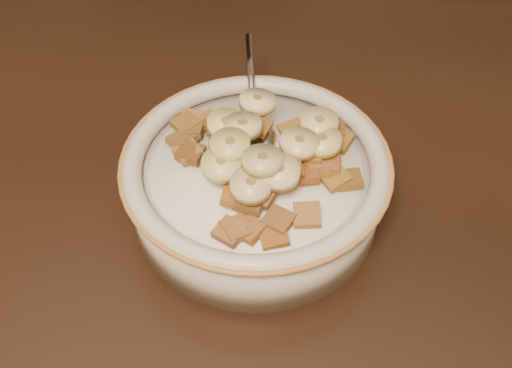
# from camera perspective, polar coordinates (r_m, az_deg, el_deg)

# --- Properties ---
(table) EXTENTS (1.44, 0.96, 0.04)m
(table) POSITION_cam_1_polar(r_m,az_deg,el_deg) (0.48, -9.38, -10.85)
(table) COLOR black
(table) RESTS_ON floor
(chair) EXTENTS (0.47, 0.47, 1.04)m
(chair) POSITION_cam_1_polar(r_m,az_deg,el_deg) (1.15, -8.60, 14.77)
(chair) COLOR black
(chair) RESTS_ON floor
(cereal_bowl) EXTENTS (0.21, 0.21, 0.05)m
(cereal_bowl) POSITION_cam_1_polar(r_m,az_deg,el_deg) (0.48, 0.00, -0.38)
(cereal_bowl) COLOR silver
(cereal_bowl) RESTS_ON table
(milk) EXTENTS (0.17, 0.17, 0.00)m
(milk) POSITION_cam_1_polar(r_m,az_deg,el_deg) (0.47, 0.00, 1.69)
(milk) COLOR white
(milk) RESTS_ON cereal_bowl
(spoon) EXTENTS (0.05, 0.06, 0.01)m
(spoon) POSITION_cam_1_polar(r_m,az_deg,el_deg) (0.49, -0.18, 4.92)
(spoon) COLOR #BDBDBD
(spoon) RESTS_ON cereal_bowl
(cereal_square_0) EXTENTS (0.03, 0.03, 0.01)m
(cereal_square_0) POSITION_cam_1_polar(r_m,az_deg,el_deg) (0.47, -6.84, 3.21)
(cereal_square_0) COLOR #8D5D22
(cereal_square_0) RESTS_ON milk
(cereal_square_1) EXTENTS (0.02, 0.02, 0.01)m
(cereal_square_1) POSITION_cam_1_polar(r_m,az_deg,el_deg) (0.45, 9.28, 0.47)
(cereal_square_1) COLOR brown
(cereal_square_1) RESTS_ON milk
(cereal_square_2) EXTENTS (0.02, 0.02, 0.01)m
(cereal_square_2) POSITION_cam_1_polar(r_m,az_deg,el_deg) (0.49, -6.46, 5.47)
(cereal_square_2) COLOR brown
(cereal_square_2) RESTS_ON milk
(cereal_square_3) EXTENTS (0.02, 0.02, 0.01)m
(cereal_square_3) POSITION_cam_1_polar(r_m,az_deg,el_deg) (0.45, -3.77, 2.96)
(cereal_square_3) COLOR olive
(cereal_square_3) RESTS_ON milk
(cereal_square_4) EXTENTS (0.03, 0.03, 0.01)m
(cereal_square_4) POSITION_cam_1_polar(r_m,az_deg,el_deg) (0.48, -7.42, 4.48)
(cereal_square_4) COLOR brown
(cereal_square_4) RESTS_ON milk
(cereal_square_5) EXTENTS (0.03, 0.03, 0.01)m
(cereal_square_5) POSITION_cam_1_polar(r_m,az_deg,el_deg) (0.48, 8.28, 4.34)
(cereal_square_5) COLOR brown
(cereal_square_5) RESTS_ON milk
(cereal_square_6) EXTENTS (0.03, 0.03, 0.01)m
(cereal_square_6) POSITION_cam_1_polar(r_m,az_deg,el_deg) (0.42, -0.68, -4.55)
(cereal_square_6) COLOR brown
(cereal_square_6) RESTS_ON milk
(cereal_square_7) EXTENTS (0.03, 0.02, 0.01)m
(cereal_square_7) POSITION_cam_1_polar(r_m,az_deg,el_deg) (0.47, 0.23, 5.93)
(cereal_square_7) COLOR brown
(cereal_square_7) RESTS_ON milk
(cereal_square_8) EXTENTS (0.03, 0.03, 0.01)m
(cereal_square_8) POSITION_cam_1_polar(r_m,az_deg,el_deg) (0.48, -3.93, 5.78)
(cereal_square_8) COLOR brown
(cereal_square_8) RESTS_ON milk
(cereal_square_9) EXTENTS (0.03, 0.03, 0.01)m
(cereal_square_9) POSITION_cam_1_polar(r_m,az_deg,el_deg) (0.45, 7.90, 0.65)
(cereal_square_9) COLOR #9D6C1E
(cereal_square_9) RESTS_ON milk
(cereal_square_10) EXTENTS (0.03, 0.03, 0.01)m
(cereal_square_10) POSITION_cam_1_polar(r_m,az_deg,el_deg) (0.42, 2.24, -3.62)
(cereal_square_10) COLOR brown
(cereal_square_10) RESTS_ON milk
(cereal_square_11) EXTENTS (0.03, 0.03, 0.01)m
(cereal_square_11) POSITION_cam_1_polar(r_m,az_deg,el_deg) (0.44, 3.31, 1.63)
(cereal_square_11) COLOR brown
(cereal_square_11) RESTS_ON milk
(cereal_square_12) EXTENTS (0.02, 0.02, 0.01)m
(cereal_square_12) POSITION_cam_1_polar(r_m,az_deg,el_deg) (0.45, 4.95, 1.11)
(cereal_square_12) COLOR brown
(cereal_square_12) RESTS_ON milk
(cereal_square_13) EXTENTS (0.03, 0.03, 0.01)m
(cereal_square_13) POSITION_cam_1_polar(r_m,az_deg,el_deg) (0.46, 6.21, 2.16)
(cereal_square_13) COLOR olive
(cereal_square_13) RESTS_ON milk
(cereal_square_14) EXTENTS (0.03, 0.03, 0.01)m
(cereal_square_14) POSITION_cam_1_polar(r_m,az_deg,el_deg) (0.49, -7.04, 6.03)
(cereal_square_14) COLOR brown
(cereal_square_14) RESTS_ON milk
(cereal_square_15) EXTENTS (0.02, 0.02, 0.01)m
(cereal_square_15) POSITION_cam_1_polar(r_m,az_deg,el_deg) (0.46, 5.30, 3.02)
(cereal_square_15) COLOR brown
(cereal_square_15) RESTS_ON milk
(cereal_square_16) EXTENTS (0.03, 0.03, 0.01)m
(cereal_square_16) POSITION_cam_1_polar(r_m,az_deg,el_deg) (0.41, -2.64, -4.74)
(cereal_square_16) COLOR brown
(cereal_square_16) RESTS_ON milk
(cereal_square_17) EXTENTS (0.02, 0.02, 0.01)m
(cereal_square_17) POSITION_cam_1_polar(r_m,az_deg,el_deg) (0.50, -6.46, 6.47)
(cereal_square_17) COLOR olive
(cereal_square_17) RESTS_ON milk
(cereal_square_18) EXTENTS (0.02, 0.02, 0.01)m
(cereal_square_18) POSITION_cam_1_polar(r_m,az_deg,el_deg) (0.42, -0.72, -1.75)
(cereal_square_18) COLOR brown
(cereal_square_18) RESTS_ON milk
(cereal_square_19) EXTENTS (0.03, 0.03, 0.01)m
(cereal_square_19) POSITION_cam_1_polar(r_m,az_deg,el_deg) (0.49, -4.63, 6.32)
(cereal_square_19) COLOR brown
(cereal_square_19) RESTS_ON milk
(cereal_square_20) EXTENTS (0.02, 0.02, 0.01)m
(cereal_square_20) POSITION_cam_1_polar(r_m,az_deg,el_deg) (0.46, 7.18, 1.88)
(cereal_square_20) COLOR #905C32
(cereal_square_20) RESTS_ON milk
(cereal_square_21) EXTENTS (0.02, 0.02, 0.01)m
(cereal_square_21) POSITION_cam_1_polar(r_m,az_deg,el_deg) (0.43, -2.09, -1.24)
(cereal_square_21) COLOR brown
(cereal_square_21) RESTS_ON milk
(cereal_square_22) EXTENTS (0.02, 0.02, 0.01)m
(cereal_square_22) POSITION_cam_1_polar(r_m,az_deg,el_deg) (0.42, 5.11, -3.10)
(cereal_square_22) COLOR #955C2E
(cereal_square_22) RESTS_ON milk
(cereal_square_23) EXTENTS (0.03, 0.03, 0.01)m
(cereal_square_23) POSITION_cam_1_polar(r_m,az_deg,el_deg) (0.43, 0.53, -0.91)
(cereal_square_23) COLOR brown
(cereal_square_23) RESTS_ON milk
(cereal_square_24) EXTENTS (0.02, 0.02, 0.01)m
(cereal_square_24) POSITION_cam_1_polar(r_m,az_deg,el_deg) (0.46, -6.57, 3.13)
(cereal_square_24) COLOR brown
(cereal_square_24) RESTS_ON milk
(cereal_square_25) EXTENTS (0.02, 0.02, 0.01)m
(cereal_square_25) POSITION_cam_1_polar(r_m,az_deg,el_deg) (0.49, 7.71, 5.34)
(cereal_square_25) COLOR brown
(cereal_square_25) RESTS_ON milk
(cereal_square_26) EXTENTS (0.02, 0.02, 0.01)m
(cereal_square_26) POSITION_cam_1_polar(r_m,az_deg,el_deg) (0.45, 6.33, 1.52)
(cereal_square_26) COLOR brown
(cereal_square_26) RESTS_ON milk
(cereal_square_27) EXTENTS (0.03, 0.03, 0.01)m
(cereal_square_27) POSITION_cam_1_polar(r_m,az_deg,el_deg) (0.41, 1.76, -5.17)
(cereal_square_27) COLOR brown
(cereal_square_27) RESTS_ON milk
(cereal_square_28) EXTENTS (0.03, 0.03, 0.01)m
(cereal_square_28) POSITION_cam_1_polar(r_m,az_deg,el_deg) (0.41, -1.95, -4.48)
(cereal_square_28) COLOR #935820
(cereal_square_28) RESTS_ON milk
(cereal_square_29) EXTENTS (0.03, 0.03, 0.01)m
(cereal_square_29) POSITION_cam_1_polar(r_m,az_deg,el_deg) (0.42, -2.03, -4.57)
(cereal_square_29) COLOR brown
(cereal_square_29) RESTS_ON milk
(cereal_square_30) EXTENTS (0.03, 0.03, 0.01)m
(cereal_square_30) POSITION_cam_1_polar(r_m,az_deg,el_deg) (0.48, 3.60, 5.43)
(cereal_square_30) COLOR olive
(cereal_square_30) RESTS_ON milk
(banana_slice_0) EXTENTS (0.04, 0.04, 0.01)m
(banana_slice_0) POSITION_cam_1_polar(r_m,az_deg,el_deg) (0.45, 4.35, 4.06)
(banana_slice_0) COLOR #FFDE86
(banana_slice_0) RESTS_ON milk
(banana_slice_1) EXTENTS (0.04, 0.04, 0.01)m
(banana_slice_1) POSITION_cam_1_polar(r_m,az_deg,el_deg) (0.46, 6.62, 4.26)
(banana_slice_1) COLOR #F4D675
(banana_slice_1) RESTS_ON milk
(banana_slice_2) EXTENTS (0.04, 0.04, 0.02)m
(banana_slice_2) POSITION_cam_1_polar(r_m,az_deg,el_deg) (0.49, 0.16, 8.23)
(banana_slice_2) COLOR #FADDA1
(banana_slice_2) RESTS_ON milk
(banana_slice_3) EXTENTS (0.03, 0.03, 0.01)m
(banana_slice_3) POSITION_cam_1_polar(r_m,az_deg,el_deg) (0.46, -1.34, 5.78)
(banana_slice_3) COLOR #DAC86F
(banana_slice_3) RESTS_ON milk
(banana_slice_4) EXTENTS (0.04, 0.04, 0.01)m
(banana_slice_4) POSITION_cam_1_polar(r_m,az_deg,el_deg) (0.44, -2.60, 3.90)
(banana_slice_4) COLOR #DCCE7E
(banana_slice_4) RESTS_ON milk
(banana_slice_5) EXTENTS (0.04, 0.04, 0.01)m
(banana_slice_5) POSITION_cam_1_polar(r_m,az_deg,el_deg) (0.47, 6.34, 6.05)
(banana_slice_5) COLOR #DBBB71
(banana_slice_5) RESTS_ON milk
(banana_slice_6) EXTENTS (0.03, 0.03, 0.01)m
(banana_slice_6) POSITION_cam_1_polar(r_m,az_deg,el_deg) (0.46, -3.00, 5.95)
(banana_slice_6) COLOR #E9D37C
(banana_slice_6) RESTS_ON milk
(banana_slice_7) EXTENTS (0.04, 0.04, 0.01)m
(banana_slice_7) POSITION_cam_1_polar(r_m,az_deg,el_deg) (0.42, -0.52, -0.13)
(banana_slice_7) COLOR beige
(banana_slice_7) RESTS_ON milk
(banana_slice_8) EXTENTS (0.04, 0.04, 0.01)m
(banana_slice_8) POSITION_cam_1_polar(r_m,az_deg,el_deg) (0.42, 0.64, 2.35)
(banana_slice_8) COLOR #CBBD86
(banana_slice_8) RESTS_ON milk
(banana_slice_9) EXTENTS (0.04, 0.04, 0.01)m
(banana_slice_9) POSITION_cam_1_polar(r_m,az_deg,el_deg) (0.43, -3.47, 1.93)
(banana_slice_9) COLOR #F3E69C
(banana_slice_9) RESTS_ON milk
(banana_slice_10) EXTENTS (0.04, 0.04, 0.01)m
(banana_slice_10) POSITION_cam_1_polar(r_m,az_deg,el_deg) (0.42, 2.36, 1.19)
(banana_slice_10) COLOR #DDCD86
(banana_slice_10) RESTS_ON milk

